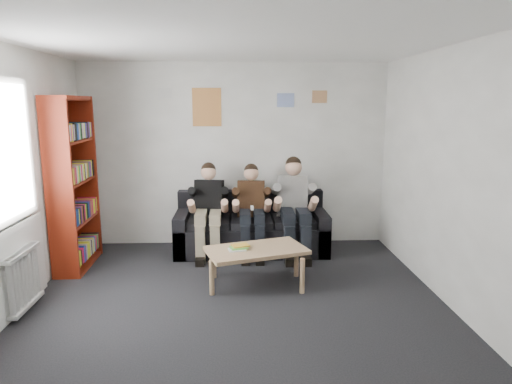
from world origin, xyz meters
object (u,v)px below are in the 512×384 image
coffee_table (256,253)px  person_middle (252,211)px  person_right (294,208)px  sofa (251,230)px  person_left (209,210)px  bookshelf (74,184)px

coffee_table → person_middle: bearing=90.7°
coffee_table → person_middle: (-0.01, 1.11, 0.24)m
person_right → person_middle: bearing=-171.0°
coffee_table → person_middle: size_ratio=0.88×
sofa → person_right: bearing=-18.6°
person_middle → person_left: bearing=-175.5°
person_middle → person_right: bearing=3.9°
sofa → coffee_table: bearing=-89.4°
coffee_table → person_right: 1.28m
bookshelf → person_middle: (2.29, 0.35, -0.46)m
person_left → coffee_table: bearing=-53.1°
sofa → person_left: 0.72m
sofa → person_left: (-0.60, -0.20, 0.35)m
person_left → sofa: bearing=26.2°
person_left → person_middle: size_ratio=1.02×
bookshelf → coffee_table: size_ratio=1.95×
sofa → bookshelf: (-2.29, -0.54, 0.80)m
person_left → person_middle: (0.60, 0.00, -0.01)m
bookshelf → person_middle: size_ratio=1.73×
coffee_table → person_left: (-0.61, 1.11, 0.25)m
person_left → person_middle: bearing=8.1°
sofa → person_middle: bearing=-90.0°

